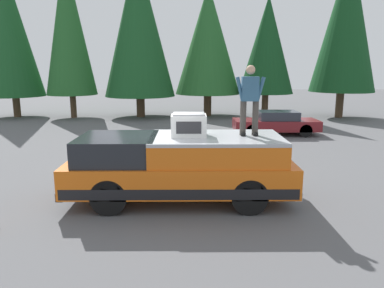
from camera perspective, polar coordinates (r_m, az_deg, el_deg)
The scene contains 11 objects.
ground_plane at distance 9.88m, azimuth -5.64°, elevation -7.76°, with size 90.00×90.00×0.00m, color #565659.
pickup_truck at distance 9.15m, azimuth -1.81°, elevation -3.57°, with size 2.01×5.54×1.65m.
compressor_unit at distance 8.93m, azimuth -0.50°, elevation 2.97°, with size 0.65×0.84×0.56m.
person_on_truck_bed at distance 9.09m, azimuth 8.90°, elevation 6.95°, with size 0.29×0.72×1.69m.
parked_car_maroon at distance 18.69m, azimuth 12.83°, elevation 3.19°, with size 1.64×4.10×1.16m.
conifer_far_left at distance 26.34m, azimuth 22.69°, elevation 17.12°, with size 4.09×4.09×10.56m.
conifer_left at distance 24.64m, azimuth 11.53°, elevation 14.68°, with size 3.47×3.47×7.64m.
conifer_center_left at distance 25.28m, azimuth 2.49°, elevation 15.68°, with size 4.32×4.32×8.51m.
conifer_center_right at distance 24.99m, azimuth -8.27°, elevation 17.74°, with size 4.57×4.57×10.46m.
conifer_right at distance 25.57m, azimuth -18.56°, elevation 16.96°, with size 3.21×3.21×10.18m.
conifer_far_right at distance 27.23m, azimuth -26.31°, elevation 15.20°, with size 3.82×3.82×9.53m.
Camera 1 is at (-9.26, -0.89, 3.31)m, focal length 34.60 mm.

